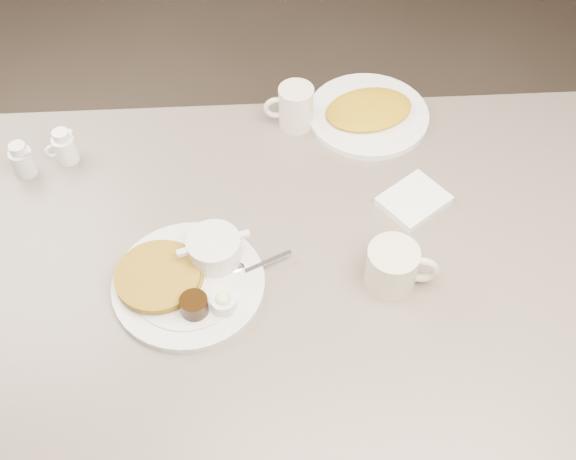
{
  "coord_description": "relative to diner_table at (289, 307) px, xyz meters",
  "views": [
    {
      "loc": [
        -0.05,
        -0.81,
        1.87
      ],
      "look_at": [
        0.0,
        0.02,
        0.82
      ],
      "focal_mm": 44.72,
      "sensor_mm": 36.0,
      "label": 1
    }
  ],
  "objects": [
    {
      "name": "diner_table",
      "position": [
        0.0,
        0.0,
        0.0
      ],
      "size": [
        1.5,
        0.9,
        0.75
      ],
      "color": "slate",
      "rests_on": "ground"
    },
    {
      "name": "main_plate",
      "position": [
        -0.19,
        -0.04,
        0.19
      ],
      "size": [
        0.38,
        0.36,
        0.07
      ],
      "color": "silver",
      "rests_on": "diner_table"
    },
    {
      "name": "coffee_mug_near",
      "position": [
        0.19,
        -0.06,
        0.22
      ],
      "size": [
        0.14,
        0.11,
        0.09
      ],
      "color": "beige",
      "rests_on": "diner_table"
    },
    {
      "name": "napkin",
      "position": [
        0.26,
        0.13,
        0.18
      ],
      "size": [
        0.16,
        0.16,
        0.02
      ],
      "color": "white",
      "rests_on": "diner_table"
    },
    {
      "name": "coffee_mug_far",
      "position": [
        0.04,
        0.38,
        0.22
      ],
      "size": [
        0.11,
        0.08,
        0.1
      ],
      "color": "white",
      "rests_on": "diner_table"
    },
    {
      "name": "creamer_left",
      "position": [
        -0.46,
        0.3,
        0.21
      ],
      "size": [
        0.07,
        0.05,
        0.08
      ],
      "color": "white",
      "rests_on": "diner_table"
    },
    {
      "name": "creamer_right",
      "position": [
        -0.54,
        0.26,
        0.21
      ],
      "size": [
        0.06,
        0.06,
        0.08
      ],
      "color": "silver",
      "rests_on": "diner_table"
    },
    {
      "name": "hash_plate",
      "position": [
        0.2,
        0.39,
        0.18
      ],
      "size": [
        0.34,
        0.34,
        0.04
      ],
      "color": "white",
      "rests_on": "diner_table"
    }
  ]
}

